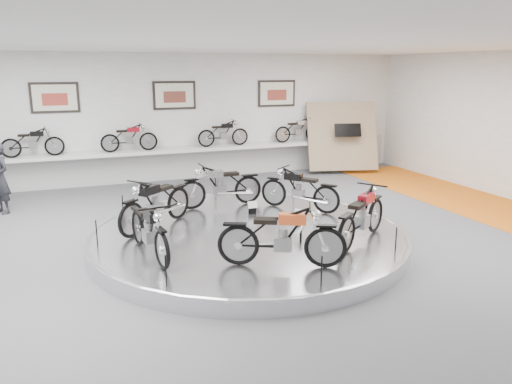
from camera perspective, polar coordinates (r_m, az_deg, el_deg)
name	(u,v)px	position (r m, az deg, el deg)	size (l,w,h in m)	color
floor	(254,249)	(10.05, -0.25, -6.54)	(16.00, 16.00, 0.00)	#4D4D50
ceiling	(254,41)	(9.43, -0.28, 16.88)	(16.00, 16.00, 0.00)	white
wall_back	(175,118)	(16.22, -9.23, 8.38)	(16.00, 16.00, 0.00)	white
orange_carpet_strip	(509,214)	(13.89, 26.98, -2.26)	(2.40, 12.60, 0.01)	orange
dado_band	(177,163)	(16.40, -9.02, 3.33)	(15.68, 0.04, 1.10)	#BCBCBA
display_platform	(249,237)	(10.26, -0.85, -5.21)	(6.40, 6.40, 0.30)	silver
platform_rim	(249,232)	(10.22, -0.85, -4.57)	(6.40, 6.40, 0.10)	#B2B2BA
shelf	(178,150)	(16.05, -8.87, 4.74)	(11.00, 0.55, 0.10)	silver
poster_left	(55,98)	(15.78, -22.01, 9.97)	(1.35, 0.06, 0.88)	beige
poster_center	(174,95)	(16.13, -9.30, 10.85)	(1.35, 0.06, 0.88)	beige
poster_right	(277,93)	(17.20, 2.39, 11.19)	(1.35, 0.06, 0.88)	beige
display_panel	(342,136)	(17.53, 9.82, 6.29)	(2.40, 0.12, 2.40)	#9B8262
shelf_bike_a	(33,144)	(15.66, -24.15, 5.00)	(1.22, 0.42, 0.73)	black
shelf_bike_b	(129,140)	(15.75, -14.28, 5.83)	(1.22, 0.42, 0.73)	maroon
shelf_bike_c	(223,135)	(16.37, -3.76, 6.52)	(1.22, 0.42, 0.73)	black
shelf_bike_d	(298,131)	(17.37, 4.82, 6.93)	(1.22, 0.42, 0.73)	#A8A9AD
bike_a	(299,189)	(11.61, 4.99, 0.34)	(1.69, 0.60, 1.00)	black
bike_b	(220,185)	(11.88, -4.10, 0.80)	(1.78, 0.63, 1.05)	#A8A9AD
bike_c	(156,203)	(10.45, -11.39, -1.20)	(1.83, 0.65, 1.08)	black
bike_d	(149,229)	(8.90, -12.15, -4.15)	(1.70, 0.60, 1.00)	black
bike_e	(282,236)	(8.25, 2.95, -5.04)	(1.82, 0.64, 1.07)	#D34C1E
bike_f	(362,215)	(9.61, 12.03, -2.62)	(1.79, 0.63, 1.05)	maroon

